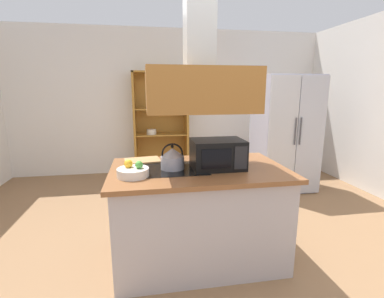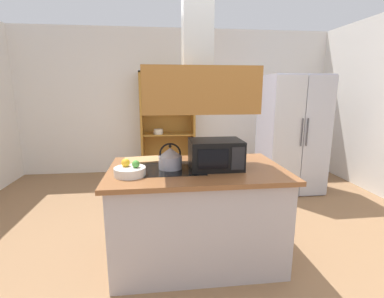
% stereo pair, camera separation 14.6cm
% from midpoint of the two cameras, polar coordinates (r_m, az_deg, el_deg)
% --- Properties ---
extents(ground_plane, '(7.80, 7.80, 0.00)m').
position_cam_midpoint_polar(ground_plane, '(2.98, 2.91, -20.35)').
color(ground_plane, '#8D6745').
extents(wall_back, '(6.00, 0.12, 2.70)m').
position_cam_midpoint_polar(wall_back, '(5.49, -2.26, 9.57)').
color(wall_back, silver).
rests_on(wall_back, ground).
extents(kitchen_island, '(1.58, 0.98, 0.90)m').
position_cam_midpoint_polar(kitchen_island, '(2.69, 2.50, -13.08)').
color(kitchen_island, '#B8B0B2').
rests_on(kitchen_island, ground).
extents(range_hood, '(0.90, 0.70, 1.29)m').
position_cam_midpoint_polar(range_hood, '(2.43, 2.79, 14.86)').
color(range_hood, '#A3662B').
extents(refrigerator, '(0.90, 0.77, 1.81)m').
position_cam_midpoint_polar(refrigerator, '(4.67, 20.58, 2.87)').
color(refrigerator, '#AEB0C6').
rests_on(refrigerator, ground).
extents(dish_cabinet, '(1.00, 0.40, 1.91)m').
position_cam_midpoint_polar(dish_cabinet, '(5.31, -4.22, 4.05)').
color(dish_cabinet, '#A67129').
rests_on(dish_cabinet, ground).
extents(kettle, '(0.21, 0.21, 0.23)m').
position_cam_midpoint_polar(kettle, '(2.48, -2.80, -1.89)').
color(kettle, '#B5B4C2').
rests_on(kettle, kitchen_island).
extents(cutting_board, '(0.37, 0.28, 0.02)m').
position_cam_midpoint_polar(cutting_board, '(2.80, -8.71, -2.22)').
color(cutting_board, tan).
rests_on(cutting_board, kitchen_island).
extents(microwave, '(0.46, 0.35, 0.26)m').
position_cam_midpoint_polar(microwave, '(2.50, 6.54, -1.09)').
color(microwave, black).
rests_on(microwave, kitchen_island).
extents(fruit_bowl, '(0.26, 0.26, 0.14)m').
position_cam_midpoint_polar(fruit_bowl, '(2.34, -10.87, -4.38)').
color(fruit_bowl, silver).
rests_on(fruit_bowl, kitchen_island).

